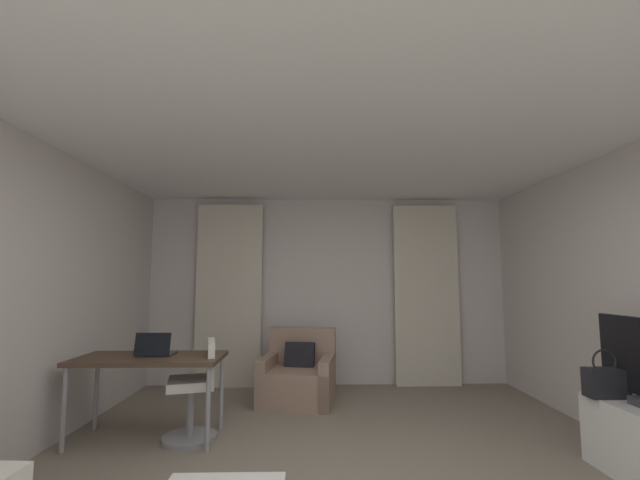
# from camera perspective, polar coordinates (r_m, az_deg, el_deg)

# --- Properties ---
(wall_window) EXTENTS (5.12, 0.06, 2.60)m
(wall_window) POSITION_cam_1_polar(r_m,az_deg,el_deg) (5.78, 1.12, -7.08)
(wall_window) COLOR silver
(wall_window) RESTS_ON ground
(ceiling) EXTENTS (5.12, 6.12, 0.06)m
(ceiling) POSITION_cam_1_polar(r_m,az_deg,el_deg) (3.01, 3.66, 17.75)
(ceiling) COLOR white
(ceiling) RESTS_ON wall_left
(curtain_left_panel) EXTENTS (0.90, 0.06, 2.50)m
(curtain_left_panel) POSITION_cam_1_polar(r_m,az_deg,el_deg) (5.76, -12.74, -7.45)
(curtain_left_panel) COLOR beige
(curtain_left_panel) RESTS_ON ground
(curtain_right_panel) EXTENTS (0.90, 0.06, 2.50)m
(curtain_right_panel) POSITION_cam_1_polar(r_m,az_deg,el_deg) (5.88, 14.80, -7.36)
(curtain_right_panel) COLOR beige
(curtain_right_panel) RESTS_ON ground
(armchair) EXTENTS (0.94, 0.89, 0.84)m
(armchair) POSITION_cam_1_polar(r_m,az_deg,el_deg) (5.08, -3.09, -18.90)
(armchair) COLOR #997A66
(armchair) RESTS_ON ground
(desk) EXTENTS (1.31, 0.62, 0.74)m
(desk) POSITION_cam_1_polar(r_m,az_deg,el_deg) (4.18, -22.89, -15.77)
(desk) COLOR #4C3828
(desk) RESTS_ON ground
(desk_chair) EXTENTS (0.49, 0.49, 0.88)m
(desk_chair) POSITION_cam_1_polar(r_m,az_deg,el_deg) (4.10, -17.20, -20.17)
(desk_chair) COLOR gray
(desk_chair) RESTS_ON ground
(laptop) EXTENTS (0.32, 0.25, 0.22)m
(laptop) POSITION_cam_1_polar(r_m,az_deg,el_deg) (4.17, -22.25, -14.28)
(laptop) COLOR #2D2D33
(laptop) RESTS_ON desk
(handbag_primary) EXTENTS (0.30, 0.14, 0.37)m
(handbag_primary) POSITION_cam_1_polar(r_m,az_deg,el_deg) (4.00, 35.36, -15.99)
(handbag_primary) COLOR black
(handbag_primary) RESTS_ON tv_console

